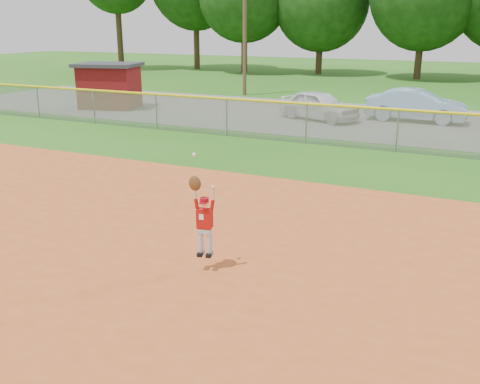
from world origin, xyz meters
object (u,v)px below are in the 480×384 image
at_px(utility_shed, 109,85).
at_px(ballplayer, 203,217).
at_px(car_blue, 416,105).
at_px(car_white_a, 319,105).

relative_size(utility_shed, ballplayer, 1.92).
bearing_deg(car_blue, utility_shed, 100.27).
relative_size(car_white_a, car_blue, 0.89).
bearing_deg(car_blue, car_white_a, 110.10).
bearing_deg(ballplayer, utility_shed, 132.51).
xyz_separation_m(car_blue, ballplayer, (-1.37, -17.81, 0.30)).
xyz_separation_m(car_white_a, utility_shed, (-11.16, -1.11, 0.51)).
bearing_deg(utility_shed, ballplayer, -47.49).
relative_size(car_white_a, utility_shed, 1.07).
distance_m(car_white_a, ballplayer, 16.58).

